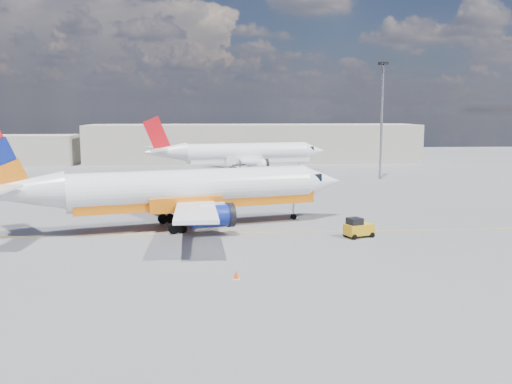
{
  "coord_description": "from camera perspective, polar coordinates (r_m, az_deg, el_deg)",
  "views": [
    {
      "loc": [
        -3.51,
        -47.65,
        11.05
      ],
      "look_at": [
        0.36,
        4.66,
        3.5
      ],
      "focal_mm": 40.0,
      "sensor_mm": 36.0,
      "label": 1
    }
  ],
  "objects": [
    {
      "name": "taxi_line",
      "position": [
        51.96,
        -0.26,
        -4.08
      ],
      "size": [
        70.0,
        0.15,
        0.01
      ],
      "primitive_type": "cube",
      "color": "gold",
      "rests_on": "ground"
    },
    {
      "name": "main_jet",
      "position": [
        54.07,
        -7.47,
        0.12
      ],
      "size": [
        34.98,
        26.67,
        10.58
      ],
      "rotation": [
        0.0,
        0.0,
        0.28
      ],
      "color": "white",
      "rests_on": "ground"
    },
    {
      "name": "terminal_annex",
      "position": [
        126.9,
        -23.37,
        3.88
      ],
      "size": [
        26.0,
        10.0,
        6.0
      ],
      "primitive_type": "cube",
      "color": "#B7B09D",
      "rests_on": "ground"
    },
    {
      "name": "floodlight_mast",
      "position": [
        93.94,
        12.48,
        8.05
      ],
      "size": [
        1.35,
        1.35,
        18.56
      ],
      "color": "#96979E",
      "rests_on": "ground"
    },
    {
      "name": "ground",
      "position": [
        49.04,
        -0.02,
        -4.83
      ],
      "size": [
        240.0,
        240.0,
        0.0
      ],
      "primitive_type": "plane",
      "color": "#5A5A5F",
      "rests_on": "ground"
    },
    {
      "name": "second_jet",
      "position": [
        101.47,
        -1.46,
        3.84
      ],
      "size": [
        33.41,
        25.64,
        10.08
      ],
      "rotation": [
        0.0,
        0.0,
        0.23
      ],
      "color": "white",
      "rests_on": "ground"
    },
    {
      "name": "terminal_main",
      "position": [
        123.15,
        -0.27,
        4.91
      ],
      "size": [
        70.0,
        14.0,
        8.0
      ],
      "primitive_type": "cube",
      "color": "#B7B09D",
      "rests_on": "ground"
    },
    {
      "name": "gse_tug",
      "position": [
        50.74,
        10.18,
        -3.56
      ],
      "size": [
        2.78,
        2.29,
        1.75
      ],
      "rotation": [
        0.0,
        0.0,
        0.38
      ],
      "color": "black",
      "rests_on": "ground"
    },
    {
      "name": "traffic_cone",
      "position": [
        37.96,
        -1.99,
        -8.27
      ],
      "size": [
        0.44,
        0.44,
        0.61
      ],
      "color": "white",
      "rests_on": "ground"
    }
  ]
}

